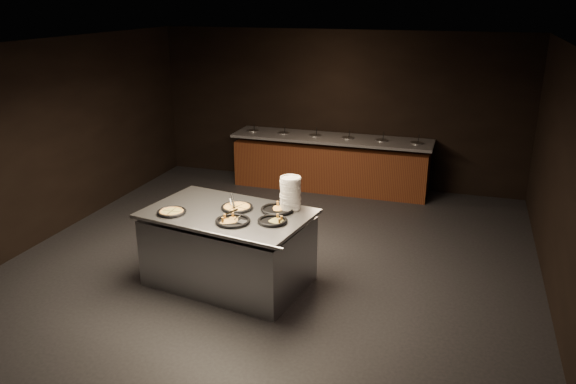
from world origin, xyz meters
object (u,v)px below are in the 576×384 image
plate_stack (290,193)px  pan_cheese_whole (237,207)px  pan_veggie_whole (172,212)px  serving_counter (229,249)px

plate_stack → pan_cheese_whole: 0.69m
pan_veggie_whole → pan_cheese_whole: size_ratio=0.89×
serving_counter → pan_cheese_whole: 0.55m
serving_counter → pan_veggie_whole: pan_veggie_whole is taller
pan_veggie_whole → serving_counter: bearing=22.0°
plate_stack → pan_veggie_whole: bearing=-156.0°
pan_cheese_whole → serving_counter: bearing=-117.4°
pan_veggie_whole → pan_cheese_whole: same height
pan_cheese_whole → pan_veggie_whole: bearing=-150.7°
pan_veggie_whole → pan_cheese_whole: bearing=29.3°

